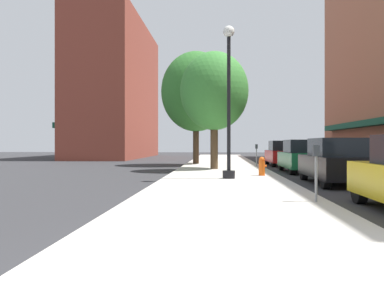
% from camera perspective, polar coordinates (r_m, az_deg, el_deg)
% --- Properties ---
extents(ground_plane, '(90.00, 90.00, 0.00)m').
position_cam_1_polar(ground_plane, '(22.64, 14.60, -3.66)').
color(ground_plane, '#2D2D30').
extents(sidewalk_slab, '(4.80, 50.00, 0.12)m').
position_cam_1_polar(sidewalk_slab, '(23.25, 4.38, -3.41)').
color(sidewalk_slab, '#B7B2A8').
rests_on(sidewalk_slab, ground).
extents(building_far_background, '(6.80, 18.00, 14.11)m').
position_cam_1_polar(building_far_background, '(42.97, -10.81, 7.50)').
color(building_far_background, brown).
rests_on(building_far_background, ground).
extents(lamppost, '(0.48, 0.48, 5.90)m').
position_cam_1_polar(lamppost, '(15.32, 5.36, 6.57)').
color(lamppost, black).
rests_on(lamppost, sidewalk_slab).
extents(fire_hydrant, '(0.33, 0.26, 0.79)m').
position_cam_1_polar(fire_hydrant, '(16.79, 10.11, -3.17)').
color(fire_hydrant, '#E05614').
rests_on(fire_hydrant, sidewalk_slab).
extents(parking_meter_near, '(0.14, 0.09, 1.31)m').
position_cam_1_polar(parking_meter_near, '(9.52, 17.56, -3.03)').
color(parking_meter_near, slate).
rests_on(parking_meter_near, sidewalk_slab).
extents(parking_meter_far, '(0.14, 0.09, 1.31)m').
position_cam_1_polar(parking_meter_far, '(23.70, 9.34, -1.20)').
color(parking_meter_far, slate).
rests_on(parking_meter_far, sidewalk_slab).
extents(tree_near, '(3.64, 3.64, 6.25)m').
position_cam_1_polar(tree_near, '(21.14, 3.24, 7.65)').
color(tree_near, '#4C3823').
rests_on(tree_near, sidewalk_slab).
extents(tree_mid, '(4.68, 4.68, 7.55)m').
position_cam_1_polar(tree_mid, '(26.67, 0.58, 7.59)').
color(tree_mid, '#422D1E').
rests_on(tree_mid, sidewalk_slab).
extents(car_black, '(1.80, 4.30, 1.66)m').
position_cam_1_polar(car_black, '(15.03, 20.12, -2.44)').
color(car_black, black).
rests_on(car_black, ground).
extents(car_green, '(1.80, 4.30, 1.66)m').
position_cam_1_polar(car_green, '(20.61, 15.65, -1.77)').
color(car_green, black).
rests_on(car_green, ground).
extents(car_red, '(1.80, 4.30, 1.66)m').
position_cam_1_polar(car_red, '(26.67, 12.95, -1.36)').
color(car_red, black).
rests_on(car_red, ground).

